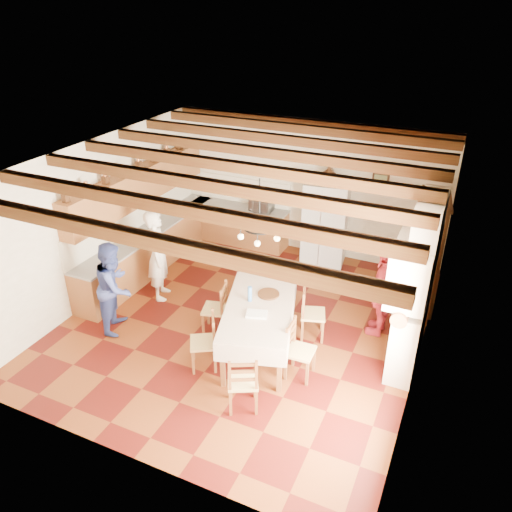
{
  "coord_description": "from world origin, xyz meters",
  "views": [
    {
      "loc": [
        3.26,
        -6.63,
        5.29
      ],
      "look_at": [
        0.1,
        0.3,
        1.25
      ],
      "focal_mm": 35.0,
      "sensor_mm": 36.0,
      "label": 1
    }
  ],
  "objects_px": {
    "dining_table": "(259,310)",
    "chair_left_near": "(203,341)",
    "hutch": "(427,252)",
    "person_woman_blue": "(115,286)",
    "chair_right_near": "(301,350)",
    "chair_left_far": "(215,308)",
    "chair_end_near": "(243,380)",
    "refrigerator": "(326,222)",
    "person_man": "(159,255)",
    "chair_end_far": "(265,286)",
    "microwave": "(261,205)",
    "chair_right_far": "(313,313)",
    "person_woman_red": "(383,291)"
  },
  "relations": [
    {
      "from": "chair_right_near",
      "to": "person_woman_red",
      "type": "distance_m",
      "value": 1.9
    },
    {
      "from": "chair_right_far",
      "to": "person_woman_red",
      "type": "bearing_deg",
      "value": -76.63
    },
    {
      "from": "hutch",
      "to": "dining_table",
      "type": "xyz_separation_m",
      "value": [
        -2.19,
        -2.62,
        -0.27
      ]
    },
    {
      "from": "chair_right_near",
      "to": "chair_left_near",
      "type": "bearing_deg",
      "value": 104.24
    },
    {
      "from": "dining_table",
      "to": "person_woman_red",
      "type": "height_order",
      "value": "person_woman_red"
    },
    {
      "from": "chair_left_near",
      "to": "person_woman_red",
      "type": "relative_size",
      "value": 0.58
    },
    {
      "from": "person_man",
      "to": "chair_right_far",
      "type": "bearing_deg",
      "value": -113.31
    },
    {
      "from": "chair_left_far",
      "to": "chair_end_near",
      "type": "height_order",
      "value": "same"
    },
    {
      "from": "chair_right_far",
      "to": "person_woman_blue",
      "type": "relative_size",
      "value": 0.58
    },
    {
      "from": "chair_left_far",
      "to": "refrigerator",
      "type": "bearing_deg",
      "value": 149.69
    },
    {
      "from": "hutch",
      "to": "person_woman_blue",
      "type": "bearing_deg",
      "value": -154.75
    },
    {
      "from": "chair_right_near",
      "to": "microwave",
      "type": "xyz_separation_m",
      "value": [
        -2.36,
        3.83,
        0.56
      ]
    },
    {
      "from": "chair_end_near",
      "to": "person_woman_blue",
      "type": "relative_size",
      "value": 0.58
    },
    {
      "from": "dining_table",
      "to": "chair_left_near",
      "type": "bearing_deg",
      "value": -131.59
    },
    {
      "from": "microwave",
      "to": "person_man",
      "type": "bearing_deg",
      "value": -106.05
    },
    {
      "from": "chair_left_far",
      "to": "person_woman_blue",
      "type": "xyz_separation_m",
      "value": [
        -1.61,
        -0.58,
        0.35
      ]
    },
    {
      "from": "chair_left_near",
      "to": "chair_end_near",
      "type": "distance_m",
      "value": 1.09
    },
    {
      "from": "chair_right_far",
      "to": "chair_end_far",
      "type": "relative_size",
      "value": 1.0
    },
    {
      "from": "dining_table",
      "to": "person_woman_red",
      "type": "relative_size",
      "value": 1.35
    },
    {
      "from": "chair_right_far",
      "to": "microwave",
      "type": "relative_size",
      "value": 1.9
    },
    {
      "from": "chair_right_near",
      "to": "chair_end_near",
      "type": "xyz_separation_m",
      "value": [
        -0.51,
        -0.96,
        0.0
      ]
    },
    {
      "from": "chair_end_near",
      "to": "chair_right_far",
      "type": "bearing_deg",
      "value": -127.58
    },
    {
      "from": "hutch",
      "to": "chair_left_near",
      "type": "relative_size",
      "value": 2.24
    },
    {
      "from": "person_man",
      "to": "microwave",
      "type": "bearing_deg",
      "value": -40.57
    },
    {
      "from": "chair_left_far",
      "to": "person_man",
      "type": "bearing_deg",
      "value": -126.28
    },
    {
      "from": "chair_end_far",
      "to": "person_woman_blue",
      "type": "distance_m",
      "value": 2.67
    },
    {
      "from": "refrigerator",
      "to": "chair_left_near",
      "type": "xyz_separation_m",
      "value": [
        -0.62,
        -4.22,
        -0.43
      ]
    },
    {
      "from": "dining_table",
      "to": "chair_end_near",
      "type": "height_order",
      "value": "chair_end_near"
    },
    {
      "from": "microwave",
      "to": "person_woman_blue",
      "type": "bearing_deg",
      "value": -102.5
    },
    {
      "from": "person_man",
      "to": "refrigerator",
      "type": "bearing_deg",
      "value": -64.18
    },
    {
      "from": "hutch",
      "to": "chair_end_far",
      "type": "height_order",
      "value": "hutch"
    },
    {
      "from": "chair_right_near",
      "to": "person_woman_red",
      "type": "height_order",
      "value": "person_woman_red"
    },
    {
      "from": "chair_left_near",
      "to": "person_man",
      "type": "bearing_deg",
      "value": -160.27
    },
    {
      "from": "chair_left_far",
      "to": "chair_left_near",
      "type": "bearing_deg",
      "value": 2.64
    },
    {
      "from": "refrigerator",
      "to": "dining_table",
      "type": "bearing_deg",
      "value": -97.19
    },
    {
      "from": "person_woman_red",
      "to": "microwave",
      "type": "distance_m",
      "value": 3.9
    },
    {
      "from": "chair_right_far",
      "to": "chair_end_far",
      "type": "bearing_deg",
      "value": 48.45
    },
    {
      "from": "person_woman_blue",
      "to": "chair_end_near",
      "type": "bearing_deg",
      "value": -125.93
    },
    {
      "from": "refrigerator",
      "to": "chair_left_far",
      "type": "distance_m",
      "value": 3.48
    },
    {
      "from": "chair_left_far",
      "to": "microwave",
      "type": "relative_size",
      "value": 1.9
    },
    {
      "from": "refrigerator",
      "to": "dining_table",
      "type": "relative_size",
      "value": 0.81
    },
    {
      "from": "refrigerator",
      "to": "microwave",
      "type": "distance_m",
      "value": 1.53
    },
    {
      "from": "chair_end_near",
      "to": "person_woman_blue",
      "type": "bearing_deg",
      "value": -43.82
    },
    {
      "from": "chair_left_near",
      "to": "chair_right_near",
      "type": "height_order",
      "value": "same"
    },
    {
      "from": "dining_table",
      "to": "person_woman_blue",
      "type": "relative_size",
      "value": 1.37
    },
    {
      "from": "refrigerator",
      "to": "dining_table",
      "type": "height_order",
      "value": "refrigerator"
    },
    {
      "from": "person_man",
      "to": "chair_end_far",
      "type": "bearing_deg",
      "value": -100.09
    },
    {
      "from": "chair_right_far",
      "to": "chair_right_near",
      "type": "bearing_deg",
      "value": 170.06
    },
    {
      "from": "chair_left_near",
      "to": "person_woman_blue",
      "type": "bearing_deg",
      "value": -130.1
    },
    {
      "from": "refrigerator",
      "to": "chair_end_near",
      "type": "height_order",
      "value": "refrigerator"
    }
  ]
}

